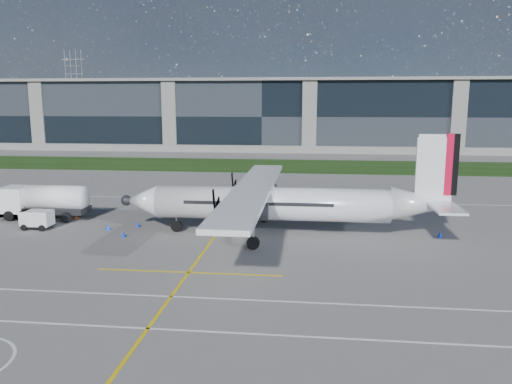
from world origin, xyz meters
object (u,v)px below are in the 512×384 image
object	(u,v)px
pylon_west	(75,90)
turboprop_aircraft	(284,185)
safety_cone_fwd	(108,227)
safety_cone_stbdwing	(274,199)
safety_cone_nose_stbd	(138,224)
ground_crew_person	(76,208)
safety_cone_nose_port	(123,234)
fuel_tanker_truck	(38,202)
baggage_tug	(37,220)
safety_cone_tail	(440,234)

from	to	relation	value
pylon_west	turboprop_aircraft	xyz separation A→B (m)	(88.47, -146.22, -10.84)
safety_cone_fwd	safety_cone_stbdwing	bearing A→B (deg)	46.73
safety_cone_fwd	safety_cone_nose_stbd	bearing A→B (deg)	29.12
ground_crew_person	safety_cone_nose_port	distance (m)	8.54
pylon_west	fuel_tanker_truck	size ratio (longest dim) A/B	3.57
turboprop_aircraft	safety_cone_stbdwing	bearing A→B (deg)	97.74
baggage_tug	safety_cone_fwd	bearing A→B (deg)	3.38
safety_cone_tail	safety_cone_nose_stbd	distance (m)	25.21
safety_cone_fwd	safety_cone_nose_port	bearing A→B (deg)	-43.58
pylon_west	safety_cone_stbdwing	xyz separation A→B (m)	(86.60, -132.45, -14.75)
ground_crew_person	safety_cone_tail	bearing A→B (deg)	-93.30
baggage_tug	safety_cone_stbdwing	distance (m)	23.80
safety_cone_fwd	turboprop_aircraft	bearing A→B (deg)	0.12
pylon_west	safety_cone_nose_stbd	world-z (taller)	pylon_west
pylon_west	baggage_tug	bearing A→B (deg)	-65.29
turboprop_aircraft	safety_cone_tail	bearing A→B (deg)	2.92
safety_cone_nose_port	safety_cone_tail	size ratio (longest dim) A/B	1.00
baggage_tug	safety_cone_nose_stbd	world-z (taller)	baggage_tug
pylon_west	safety_cone_tail	distance (m)	177.79
safety_cone_fwd	safety_cone_nose_stbd	size ratio (longest dim) A/B	1.00
turboprop_aircraft	safety_cone_tail	world-z (taller)	turboprop_aircraft
safety_cone_fwd	safety_cone_tail	size ratio (longest dim) A/B	1.00
baggage_tug	fuel_tanker_truck	bearing A→B (deg)	117.28
safety_cone_fwd	safety_cone_nose_stbd	xyz separation A→B (m)	(2.17, 1.21, 0.00)
baggage_tug	safety_cone_fwd	world-z (taller)	baggage_tug
pylon_west	safety_cone_nose_stbd	xyz separation A→B (m)	(75.78, -145.04, -14.75)
baggage_tug	safety_cone_nose_stbd	distance (m)	8.46
ground_crew_person	safety_cone_stbdwing	bearing A→B (deg)	-57.59
turboprop_aircraft	safety_cone_stbdwing	size ratio (longest dim) A/B	55.45
ground_crew_person	safety_cone_nose_stbd	bearing A→B (deg)	-106.76
baggage_tug	safety_cone_nose_port	distance (m)	8.42
safety_cone_tail	safety_cone_stbdwing	size ratio (longest dim) A/B	1.00
pylon_west	safety_cone_nose_port	distance (m)	167.13
safety_cone_fwd	safety_cone_stbdwing	size ratio (longest dim) A/B	1.00
fuel_tanker_truck	safety_cone_stbdwing	bearing A→B (deg)	26.73
baggage_tug	turboprop_aircraft	bearing A→B (deg)	1.07
turboprop_aircraft	safety_cone_nose_port	distance (m)	13.49
ground_crew_person	fuel_tanker_truck	bearing A→B (deg)	94.37
safety_cone_nose_port	safety_cone_nose_stbd	bearing A→B (deg)	88.96
ground_crew_person	safety_cone_nose_stbd	size ratio (longest dim) A/B	4.23
fuel_tanker_truck	ground_crew_person	bearing A→B (deg)	2.75
fuel_tanker_truck	safety_cone_fwd	distance (m)	8.72
safety_cone_fwd	safety_cone_tail	world-z (taller)	same
safety_cone_fwd	fuel_tanker_truck	bearing A→B (deg)	157.95
baggage_tug	safety_cone_nose_port	bearing A→B (deg)	-11.29
turboprop_aircraft	fuel_tanker_truck	size ratio (longest dim) A/B	3.30
ground_crew_person	safety_cone_nose_stbd	distance (m)	7.02
safety_cone_tail	ground_crew_person	bearing A→B (deg)	175.08
fuel_tanker_truck	baggage_tug	size ratio (longest dim) A/B	3.16
turboprop_aircraft	fuel_tanker_truck	distance (m)	23.21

